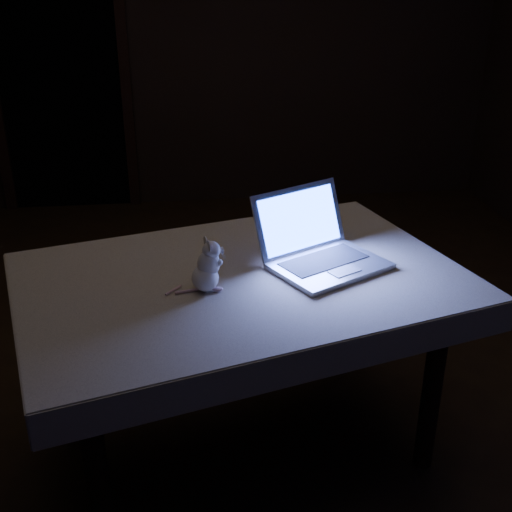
{
  "coord_description": "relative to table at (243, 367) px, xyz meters",
  "views": [
    {
      "loc": [
        -0.21,
        -2.58,
        1.8
      ],
      "look_at": [
        0.03,
        -0.52,
        0.85
      ],
      "focal_mm": 45.0,
      "sensor_mm": 36.0,
      "label": 1
    }
  ],
  "objects": [
    {
      "name": "doorway",
      "position": [
        -1.08,
        3.03,
        0.68
      ],
      "size": [
        1.06,
        0.36,
        2.13
      ],
      "primitive_type": null,
      "color": "black",
      "rests_on": "back_wall"
    },
    {
      "name": "laptop",
      "position": [
        0.33,
        0.01,
        0.53
      ],
      "size": [
        0.51,
        0.49,
        0.27
      ],
      "primitive_type": null,
      "rotation": [
        0.0,
        0.0,
        0.49
      ],
      "color": "#A7A7AC",
      "rests_on": "tablecloth"
    },
    {
      "name": "floor",
      "position": [
        0.02,
        0.53,
        -0.39
      ],
      "size": [
        5.0,
        5.0,
        0.0
      ],
      "primitive_type": "plane",
      "color": "black",
      "rests_on": "ground"
    },
    {
      "name": "table",
      "position": [
        0.0,
        0.0,
        0.0
      ],
      "size": [
        1.64,
        1.28,
        0.77
      ],
      "primitive_type": null,
      "rotation": [
        0.0,
        0.0,
        0.27
      ],
      "color": "black",
      "rests_on": "floor"
    },
    {
      "name": "tablecloth",
      "position": [
        0.0,
        -0.04,
        0.34
      ],
      "size": [
        1.85,
        1.61,
        0.11
      ],
      "primitive_type": null,
      "rotation": [
        0.0,
        0.0,
        0.44
      ],
      "color": "beige",
      "rests_on": "table"
    },
    {
      "name": "plush_mouse",
      "position": [
        -0.13,
        -0.1,
        0.49
      ],
      "size": [
        0.19,
        0.19,
        0.19
      ],
      "primitive_type": null,
      "rotation": [
        0.0,
        0.0,
        0.63
      ],
      "color": "white",
      "rests_on": "tablecloth"
    },
    {
      "name": "back_wall",
      "position": [
        0.02,
        3.03,
        0.91
      ],
      "size": [
        4.5,
        0.04,
        2.6
      ],
      "primitive_type": "cube",
      "color": "black",
      "rests_on": "ground"
    }
  ]
}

